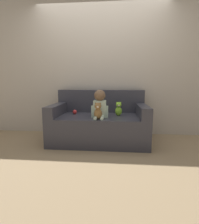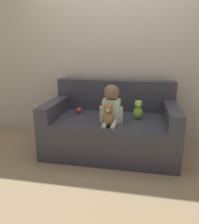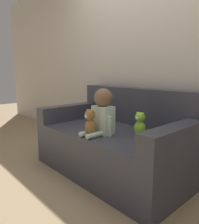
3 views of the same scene
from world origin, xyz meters
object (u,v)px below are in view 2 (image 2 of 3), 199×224
at_px(couch, 111,127).
at_px(plush_toy_side, 138,110).
at_px(person_baby, 111,105).
at_px(teddy_bear_brown, 108,115).
at_px(toy_ball, 79,110).

bearing_deg(couch, plush_toy_side, -8.94).
distance_m(person_baby, plush_toy_side, 0.38).
bearing_deg(plush_toy_side, teddy_bear_brown, -133.73).
bearing_deg(plush_toy_side, toy_ball, 173.17).
bearing_deg(teddy_bear_brown, person_baby, 84.08).
bearing_deg(plush_toy_side, person_baby, -147.40).
height_order(couch, teddy_bear_brown, couch).
height_order(couch, plush_toy_side, couch).
bearing_deg(toy_ball, plush_toy_side, -6.83).
relative_size(teddy_bear_brown, toy_ball, 3.34).
bearing_deg(toy_ball, couch, -5.24).
bearing_deg(teddy_bear_brown, toy_ball, 137.25).
height_order(plush_toy_side, toy_ball, plush_toy_side).
distance_m(teddy_bear_brown, toy_ball, 0.64).
xyz_separation_m(person_baby, toy_ball, (-0.48, 0.29, -0.17)).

